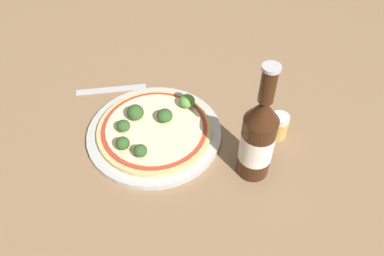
# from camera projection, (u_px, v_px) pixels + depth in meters

# --- Properties ---
(ground_plane) EXTENTS (3.00, 3.00, 0.00)m
(ground_plane) POSITION_uv_depth(u_px,v_px,m) (155.00, 127.00, 0.81)
(ground_plane) COLOR #846647
(plate) EXTENTS (0.28, 0.28, 0.01)m
(plate) POSITION_uv_depth(u_px,v_px,m) (155.00, 133.00, 0.79)
(plate) COLOR #B2B7B2
(plate) RESTS_ON ground_plane
(pizza) EXTENTS (0.24, 0.24, 0.01)m
(pizza) POSITION_uv_depth(u_px,v_px,m) (155.00, 129.00, 0.78)
(pizza) COLOR tan
(pizza) RESTS_ON plate
(broccoli_floret_0) EXTENTS (0.03, 0.03, 0.03)m
(broccoli_floret_0) POSITION_uv_depth(u_px,v_px,m) (165.00, 116.00, 0.78)
(broccoli_floret_0) COLOR #7A9E5B
(broccoli_floret_0) RESTS_ON pizza
(broccoli_floret_1) EXTENTS (0.03, 0.03, 0.03)m
(broccoli_floret_1) POSITION_uv_depth(u_px,v_px,m) (123.00, 143.00, 0.72)
(broccoli_floret_1) COLOR #7A9E5B
(broccoli_floret_1) RESTS_ON pizza
(broccoli_floret_2) EXTENTS (0.03, 0.03, 0.03)m
(broccoli_floret_2) POSITION_uv_depth(u_px,v_px,m) (188.00, 102.00, 0.81)
(broccoli_floret_2) COLOR #7A9E5B
(broccoli_floret_2) RESTS_ON pizza
(broccoli_floret_3) EXTENTS (0.03, 0.03, 0.03)m
(broccoli_floret_3) POSITION_uv_depth(u_px,v_px,m) (140.00, 151.00, 0.71)
(broccoli_floret_3) COLOR #7A9E5B
(broccoli_floret_3) RESTS_ON pizza
(broccoli_floret_4) EXTENTS (0.04, 0.04, 0.03)m
(broccoli_floret_4) POSITION_uv_depth(u_px,v_px,m) (135.00, 112.00, 0.79)
(broccoli_floret_4) COLOR #7A9E5B
(broccoli_floret_4) RESTS_ON pizza
(broccoli_floret_5) EXTENTS (0.03, 0.03, 0.03)m
(broccoli_floret_5) POSITION_uv_depth(u_px,v_px,m) (124.00, 127.00, 0.76)
(broccoli_floret_5) COLOR #7A9E5B
(broccoli_floret_5) RESTS_ON pizza
(beer_bottle) EXTENTS (0.06, 0.06, 0.25)m
(beer_bottle) POSITION_uv_depth(u_px,v_px,m) (258.00, 138.00, 0.67)
(beer_bottle) COLOR #381E0F
(beer_bottle) RESTS_ON ground_plane
(pepper_shaker) EXTENTS (0.04, 0.04, 0.06)m
(pepper_shaker) POSITION_uv_depth(u_px,v_px,m) (279.00, 126.00, 0.78)
(pepper_shaker) COLOR tan
(pepper_shaker) RESTS_ON ground_plane
(fork) EXTENTS (0.08, 0.16, 0.00)m
(fork) POSITION_uv_depth(u_px,v_px,m) (111.00, 89.00, 0.90)
(fork) COLOR #B2B2B7
(fork) RESTS_ON ground_plane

